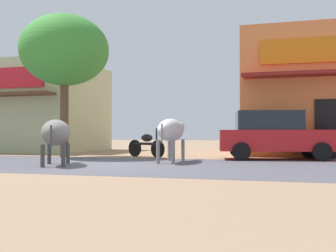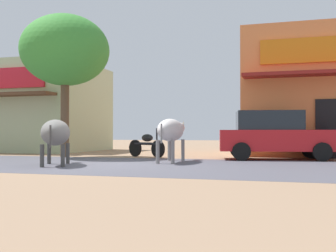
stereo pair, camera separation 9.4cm
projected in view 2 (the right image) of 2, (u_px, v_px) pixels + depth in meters
name	position (u px, v px, depth m)	size (l,w,h in m)	color
ground	(110.00, 164.00, 12.10)	(80.00, 80.00, 0.00)	#9C7B5E
asphalt_road	(110.00, 164.00, 12.10)	(72.00, 6.15, 0.00)	#53525C
storefront_left_cafe	(25.00, 109.00, 21.70)	(7.34, 6.38, 4.28)	#B3C294
roadside_tree	(65.00, 51.00, 15.90)	(3.32, 3.32, 5.34)	brown
parked_hatchback_car	(275.00, 135.00, 14.33)	(4.12, 2.33, 1.64)	red
parked_motorcycle	(147.00, 144.00, 15.73)	(1.70, 0.94, 1.07)	black
cow_near_brown	(56.00, 133.00, 11.77)	(1.47, 2.44, 1.27)	slate
cow_far_dark	(171.00, 131.00, 13.08)	(0.74, 2.79, 1.33)	beige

